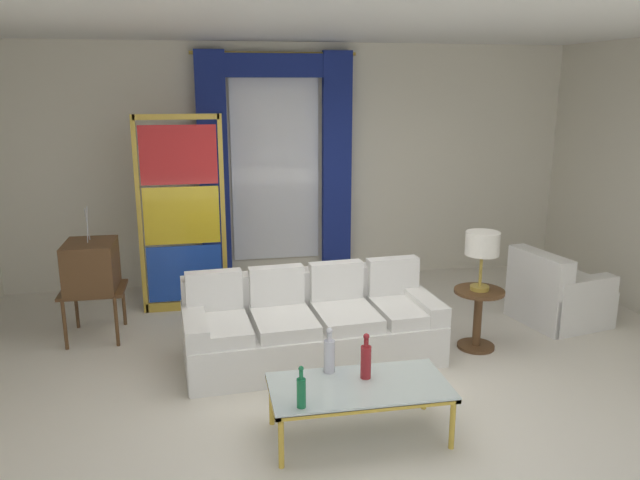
{
  "coord_description": "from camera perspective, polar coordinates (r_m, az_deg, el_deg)",
  "views": [
    {
      "loc": [
        -1.14,
        -4.77,
        2.52
      ],
      "look_at": [
        -0.06,
        0.9,
        1.05
      ],
      "focal_mm": 34.76,
      "sensor_mm": 36.0,
      "label": 1
    }
  ],
  "objects": [
    {
      "name": "ground_plane",
      "position": [
        5.51,
        2.44,
        -12.92
      ],
      "size": [
        16.0,
        16.0,
        0.0
      ],
      "primitive_type": "plane",
      "color": "silver"
    },
    {
      "name": "wall_rear",
      "position": [
        7.98,
        -2.5,
        6.92
      ],
      "size": [
        8.0,
        0.12,
        3.0
      ],
      "primitive_type": "cube",
      "color": "silver",
      "rests_on": "ground"
    },
    {
      "name": "ceiling_slab",
      "position": [
        5.71,
        0.84,
        19.31
      ],
      "size": [
        8.0,
        7.6,
        0.04
      ],
      "primitive_type": "cube",
      "color": "white"
    },
    {
      "name": "curtained_window",
      "position": [
        7.76,
        -4.09,
        8.48
      ],
      "size": [
        2.0,
        0.17,
        2.7
      ],
      "color": "white",
      "rests_on": "ground"
    },
    {
      "name": "couch_white_long",
      "position": [
        5.85,
        -0.83,
        -7.96
      ],
      "size": [
        2.39,
        1.08,
        0.86
      ],
      "color": "white",
      "rests_on": "ground"
    },
    {
      "name": "coffee_table",
      "position": [
        4.6,
        3.63,
        -13.54
      ],
      "size": [
        1.29,
        0.64,
        0.41
      ],
      "color": "silver",
      "rests_on": "ground"
    },
    {
      "name": "bottle_blue_decanter",
      "position": [
        4.62,
        4.25,
        -10.95
      ],
      "size": [
        0.08,
        0.08,
        0.35
      ],
      "color": "maroon",
      "rests_on": "coffee_table"
    },
    {
      "name": "bottle_crystal_tall",
      "position": [
        4.24,
        -1.74,
        -13.71
      ],
      "size": [
        0.06,
        0.06,
        0.3
      ],
      "color": "#196B3D",
      "rests_on": "coffee_table"
    },
    {
      "name": "bottle_amber_squat",
      "position": [
        4.69,
        0.87,
        -10.47
      ],
      "size": [
        0.08,
        0.08,
        0.36
      ],
      "color": "silver",
      "rests_on": "coffee_table"
    },
    {
      "name": "vintage_tv",
      "position": [
        6.57,
        -20.32,
        -2.45
      ],
      "size": [
        0.62,
        0.6,
        1.35
      ],
      "color": "brown",
      "rests_on": "ground"
    },
    {
      "name": "armchair_white",
      "position": [
        7.15,
        20.89,
        -4.89
      ],
      "size": [
        0.96,
        0.95,
        0.8
      ],
      "color": "white",
      "rests_on": "ground"
    },
    {
      "name": "stained_glass_divider",
      "position": [
        7.0,
        -12.59,
        1.87
      ],
      "size": [
        0.95,
        0.05,
        2.2
      ],
      "color": "gold",
      "rests_on": "ground"
    },
    {
      "name": "peacock_figurine",
      "position": [
        6.82,
        -8.68,
        -5.6
      ],
      "size": [
        0.44,
        0.6,
        0.5
      ],
      "color": "beige",
      "rests_on": "ground"
    },
    {
      "name": "round_side_table",
      "position": [
        6.21,
        14.33,
        -6.56
      ],
      "size": [
        0.48,
        0.48,
        0.59
      ],
      "color": "brown",
      "rests_on": "ground"
    },
    {
      "name": "table_lamp_brass",
      "position": [
        6.01,
        14.72,
        -0.55
      ],
      "size": [
        0.32,
        0.32,
        0.57
      ],
      "color": "#B29338",
      "rests_on": "round_side_table"
    }
  ]
}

